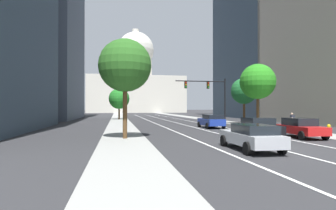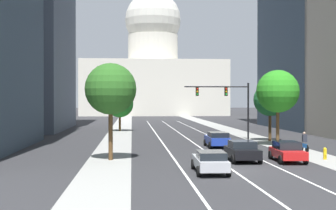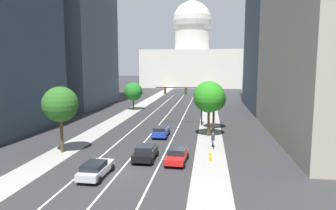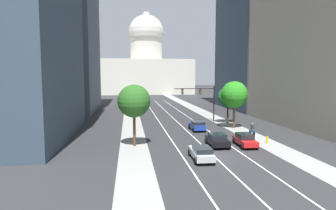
{
  "view_description": "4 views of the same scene",
  "coord_description": "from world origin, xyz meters",
  "px_view_note": "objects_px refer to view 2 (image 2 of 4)",
  "views": [
    {
      "loc": [
        -8.52,
        -14.25,
        2.24
      ],
      "look_at": [
        -1.17,
        25.08,
        2.6
      ],
      "focal_mm": 29.35,
      "sensor_mm": 36.0,
      "label": 1
    },
    {
      "loc": [
        -6.37,
        -29.21,
        4.45
      ],
      "look_at": [
        -2.77,
        17.52,
        3.95
      ],
      "focal_mm": 50.27,
      "sensor_mm": 36.0,
      "label": 2
    },
    {
      "loc": [
        7.77,
        -24.78,
        9.43
      ],
      "look_at": [
        1.54,
        21.63,
        3.31
      ],
      "focal_mm": 32.69,
      "sensor_mm": 36.0,
      "label": 3
    },
    {
      "loc": [
        -8.52,
        -27.87,
        8.12
      ],
      "look_at": [
        -0.78,
        29.5,
        2.4
      ],
      "focal_mm": 31.06,
      "sensor_mm": 36.0,
      "label": 4
    }
  ],
  "objects_px": {
    "car_black": "(242,151)",
    "car_blue": "(217,139)",
    "car_silver": "(210,161)",
    "street_tree_mid_left": "(111,89)",
    "car_red": "(287,151)",
    "capitol_building": "(153,72)",
    "cyclist": "(304,142)",
    "fire_hydrant": "(325,153)",
    "street_tree_near_left": "(120,104)",
    "street_tree_near_right": "(270,100)",
    "street_tree_mid_right": "(278,92)",
    "traffic_signal_mast": "(228,99)"
  },
  "relations": [
    {
      "from": "car_silver",
      "to": "street_tree_mid_left",
      "type": "height_order",
      "value": "street_tree_mid_left"
    },
    {
      "from": "cyclist",
      "to": "street_tree_mid_right",
      "type": "xyz_separation_m",
      "value": [
        -0.53,
        5.71,
        4.43
      ]
    },
    {
      "from": "capitol_building",
      "to": "car_blue",
      "type": "bearing_deg",
      "value": -89.07
    },
    {
      "from": "street_tree_mid_right",
      "to": "street_tree_mid_left",
      "type": "xyz_separation_m",
      "value": [
        -15.74,
        -9.81,
        -0.02
      ]
    },
    {
      "from": "car_red",
      "to": "street_tree_near_left",
      "type": "distance_m",
      "value": 36.7
    },
    {
      "from": "car_silver",
      "to": "car_red",
      "type": "xyz_separation_m",
      "value": [
        6.42,
        4.78,
        0.03
      ]
    },
    {
      "from": "car_silver",
      "to": "traffic_signal_mast",
      "type": "xyz_separation_m",
      "value": [
        6.0,
        23.76,
        3.88
      ]
    },
    {
      "from": "car_silver",
      "to": "car_red",
      "type": "bearing_deg",
      "value": -51.86
    },
    {
      "from": "car_red",
      "to": "street_tree_near_left",
      "type": "height_order",
      "value": "street_tree_near_left"
    },
    {
      "from": "capitol_building",
      "to": "fire_hydrant",
      "type": "distance_m",
      "value": 108.79
    },
    {
      "from": "car_blue",
      "to": "street_tree_mid_right",
      "type": "xyz_separation_m",
      "value": [
        6.2,
        1.32,
        4.49
      ]
    },
    {
      "from": "car_black",
      "to": "car_red",
      "type": "xyz_separation_m",
      "value": [
        3.21,
        -0.4,
        -0.02
      ]
    },
    {
      "from": "car_silver",
      "to": "street_tree_mid_left",
      "type": "bearing_deg",
      "value": 44.89
    },
    {
      "from": "car_silver",
      "to": "street_tree_mid_right",
      "type": "relative_size",
      "value": 0.62
    },
    {
      "from": "car_silver",
      "to": "traffic_signal_mast",
      "type": "height_order",
      "value": "traffic_signal_mast"
    },
    {
      "from": "street_tree_mid_right",
      "to": "cyclist",
      "type": "bearing_deg",
      "value": -84.71
    },
    {
      "from": "cyclist",
      "to": "street_tree_mid_left",
      "type": "relative_size",
      "value": 0.24
    },
    {
      "from": "capitol_building",
      "to": "street_tree_near_right",
      "type": "relative_size",
      "value": 6.66
    },
    {
      "from": "car_silver",
      "to": "cyclist",
      "type": "relative_size",
      "value": 2.65
    },
    {
      "from": "street_tree_mid_left",
      "to": "capitol_building",
      "type": "bearing_deg",
      "value": 85.75
    },
    {
      "from": "cyclist",
      "to": "capitol_building",
      "type": "bearing_deg",
      "value": 0.15
    },
    {
      "from": "car_red",
      "to": "car_blue",
      "type": "relative_size",
      "value": 1.0
    },
    {
      "from": "car_black",
      "to": "cyclist",
      "type": "height_order",
      "value": "cyclist"
    },
    {
      "from": "car_silver",
      "to": "cyclist",
      "type": "distance_m",
      "value": 14.66
    },
    {
      "from": "street_tree_near_left",
      "to": "street_tree_mid_left",
      "type": "distance_m",
      "value": 32.35
    },
    {
      "from": "car_black",
      "to": "car_blue",
      "type": "height_order",
      "value": "car_black"
    },
    {
      "from": "street_tree_mid_left",
      "to": "fire_hydrant",
      "type": "bearing_deg",
      "value": -3.55
    },
    {
      "from": "car_red",
      "to": "street_tree_mid_right",
      "type": "xyz_separation_m",
      "value": [
        2.99,
        11.71,
        4.51
      ]
    },
    {
      "from": "car_blue",
      "to": "street_tree_near_right",
      "type": "relative_size",
      "value": 0.68
    },
    {
      "from": "capitol_building",
      "to": "fire_hydrant",
      "type": "xyz_separation_m",
      "value": [
        8.0,
        -107.78,
        -12.41
      ]
    },
    {
      "from": "street_tree_mid_right",
      "to": "street_tree_near_left",
      "type": "bearing_deg",
      "value": 125.22
    },
    {
      "from": "traffic_signal_mast",
      "to": "fire_hydrant",
      "type": "relative_size",
      "value": 8.07
    },
    {
      "from": "street_tree_near_right",
      "to": "street_tree_mid_left",
      "type": "xyz_separation_m",
      "value": [
        -16.48,
        -14.82,
        0.79
      ]
    },
    {
      "from": "car_red",
      "to": "cyclist",
      "type": "xyz_separation_m",
      "value": [
        3.52,
        5.99,
        0.09
      ]
    },
    {
      "from": "fire_hydrant",
      "to": "car_silver",
      "type": "bearing_deg",
      "value": -149.34
    },
    {
      "from": "car_black",
      "to": "car_red",
      "type": "height_order",
      "value": "car_black"
    },
    {
      "from": "traffic_signal_mast",
      "to": "street_tree_near_right",
      "type": "relative_size",
      "value": 1.17
    },
    {
      "from": "traffic_signal_mast",
      "to": "street_tree_mid_right",
      "type": "bearing_deg",
      "value": -64.86
    },
    {
      "from": "car_red",
      "to": "car_blue",
      "type": "distance_m",
      "value": 10.87
    },
    {
      "from": "car_black",
      "to": "car_silver",
      "type": "height_order",
      "value": "car_black"
    },
    {
      "from": "car_silver",
      "to": "fire_hydrant",
      "type": "xyz_separation_m",
      "value": [
        9.61,
        5.7,
        -0.26
      ]
    },
    {
      "from": "fire_hydrant",
      "to": "capitol_building",
      "type": "bearing_deg",
      "value": 94.25
    },
    {
      "from": "capitol_building",
      "to": "traffic_signal_mast",
      "type": "height_order",
      "value": "capitol_building"
    },
    {
      "from": "car_silver",
      "to": "car_black",
      "type": "bearing_deg",
      "value": -30.33
    },
    {
      "from": "car_blue",
      "to": "cyclist",
      "type": "xyz_separation_m",
      "value": [
        6.73,
        -4.4,
        0.07
      ]
    },
    {
      "from": "capitol_building",
      "to": "traffic_signal_mast",
      "type": "bearing_deg",
      "value": -87.2
    },
    {
      "from": "car_black",
      "to": "street_tree_near_left",
      "type": "distance_m",
      "value": 35.32
    },
    {
      "from": "capitol_building",
      "to": "street_tree_near_left",
      "type": "height_order",
      "value": "capitol_building"
    },
    {
      "from": "car_red",
      "to": "street_tree_near_right",
      "type": "relative_size",
      "value": 0.68
    },
    {
      "from": "car_blue",
      "to": "street_tree_mid_right",
      "type": "bearing_deg",
      "value": -78.18
    }
  ]
}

